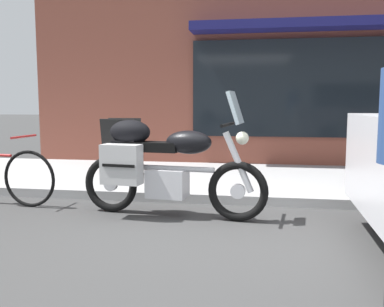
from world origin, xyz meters
TOP-DOWN VIEW (x-y plane):
  - ground_plane at (0.00, 0.00)m, footprint 80.00×80.00m
  - touring_motorcycle at (-0.57, 0.74)m, footprint 2.17×0.62m
  - sandwich_board_sign at (-1.67, 2.65)m, footprint 0.55×0.41m

SIDE VIEW (x-z plane):
  - ground_plane at x=0.00m, z-range 0.00..0.00m
  - sandwich_board_sign at x=-1.67m, z-range 0.12..1.04m
  - touring_motorcycle at x=-0.57m, z-range -0.09..1.31m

